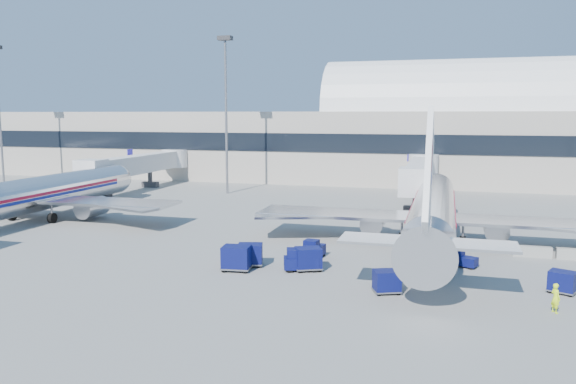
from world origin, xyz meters
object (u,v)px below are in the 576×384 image
(barrier_near, at_px, (532,252))
(cart_train_c, at_px, (236,258))
(tug_lead, at_px, (300,261))
(tug_right, at_px, (462,259))
(jetbridge_mid, at_px, (142,164))
(cart_open_red, at_px, (239,260))
(ramp_worker, at_px, (555,298))
(airliner_main, at_px, (433,212))
(cart_solo_near, at_px, (387,281))
(cart_train_a, at_px, (308,258))
(airliner_mid, at_px, (37,194))
(jetbridge_near, at_px, (420,171))
(cart_train_b, at_px, (250,254))
(cart_solo_far, at_px, (562,282))
(tug_left, at_px, (313,250))
(mast_west, at_px, (226,92))

(barrier_near, distance_m, cart_train_c, 24.10)
(tug_lead, xyz_separation_m, tug_right, (11.67, 4.47, -0.16))
(jetbridge_mid, xyz_separation_m, cart_train_c, (30.65, -39.19, -2.93))
(jetbridge_mid, height_order, tug_right, jetbridge_mid)
(tug_lead, distance_m, cart_open_red, 5.00)
(barrier_near, distance_m, cart_open_red, 23.87)
(ramp_worker, bearing_deg, tug_right, -1.93)
(airliner_main, distance_m, cart_solo_near, 15.53)
(jetbridge_mid, height_order, cart_train_a, jetbridge_mid)
(airliner_mid, relative_size, tug_right, 16.52)
(jetbridge_near, xyz_separation_m, cart_open_red, (-11.79, -37.59, -3.54))
(airliner_mid, height_order, jetbridge_mid, airliner_mid)
(cart_train_b, relative_size, cart_solo_far, 1.11)
(airliner_main, xyz_separation_m, jetbridge_mid, (-44.40, 26.30, 1.00))
(cart_train_c, bearing_deg, barrier_near, 18.97)
(tug_left, bearing_deg, cart_train_c, 143.65)
(jetbridge_near, distance_m, mast_west, 29.67)
(mast_west, relative_size, cart_train_c, 9.87)
(airliner_mid, xyz_separation_m, tug_lead, (32.79, -11.59, -2.16))
(cart_train_b, bearing_deg, mast_west, 99.66)
(cart_open_red, bearing_deg, ramp_worker, -18.39)
(airliner_mid, bearing_deg, jetbridge_near, 33.59)
(barrier_near, relative_size, cart_solo_far, 1.48)
(mast_west, bearing_deg, tug_right, -45.14)
(jetbridge_mid, bearing_deg, mast_west, -3.21)
(airliner_main, height_order, tug_lead, airliner_main)
(mast_west, relative_size, cart_train_a, 9.35)
(cart_train_c, distance_m, cart_solo_near, 11.55)
(jetbridge_mid, bearing_deg, airliner_main, -30.64)
(tug_lead, height_order, cart_open_red, tug_lead)
(tug_right, bearing_deg, airliner_main, 132.01)
(airliner_mid, xyz_separation_m, barrier_near, (50.00, -2.51, -2.48))
(tug_lead, xyz_separation_m, cart_solo_near, (6.79, -3.60, 0.05))
(jetbridge_mid, distance_m, tug_left, 49.28)
(tug_lead, bearing_deg, cart_train_a, 1.09)
(cart_solo_far, relative_size, ramp_worker, 1.14)
(cart_train_c, relative_size, cart_open_red, 1.07)
(cart_train_b, distance_m, cart_open_red, 1.12)
(jetbridge_near, xyz_separation_m, cart_solo_near, (-0.03, -41.49, -3.12))
(cart_train_b, bearing_deg, cart_train_a, -15.21)
(airliner_main, relative_size, airliner_mid, 1.00)
(airliner_main, height_order, tug_right, airliner_main)
(jetbridge_near, relative_size, cart_solo_far, 13.53)
(airliner_main, distance_m, tug_lead, 14.96)
(tug_lead, height_order, tug_left, tug_lead)
(ramp_worker, bearing_deg, airliner_main, -6.14)
(airliner_mid, bearing_deg, tug_lead, -19.47)
(barrier_near, bearing_deg, tug_right, -140.20)
(airliner_mid, bearing_deg, cart_open_red, -22.09)
(jetbridge_mid, height_order, cart_train_c, jetbridge_mid)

